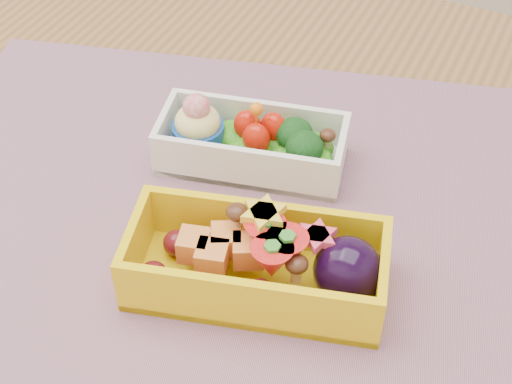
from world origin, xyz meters
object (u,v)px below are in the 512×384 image
at_px(table, 229,287).
at_px(bento_white, 251,143).
at_px(bento_yellow, 262,263).
at_px(placemat, 245,228).

distance_m(table, bento_white, 0.14).
relative_size(table, bento_white, 7.11).
bearing_deg(table, bento_yellow, -45.34).
bearing_deg(bento_white, placemat, -80.89).
distance_m(bento_white, bento_yellow, 0.14).
relative_size(placemat, bento_yellow, 2.89).
distance_m(table, placemat, 0.10).
bearing_deg(table, bento_white, 95.75).
height_order(table, bento_white, bento_white).
relative_size(table, bento_yellow, 5.99).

